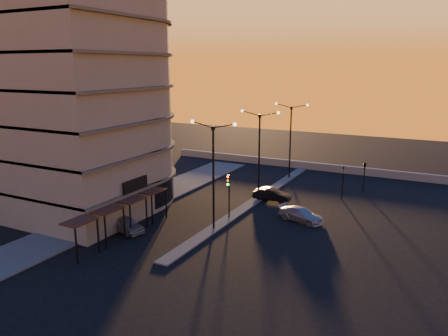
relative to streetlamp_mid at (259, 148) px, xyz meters
The scene contains 14 objects.
ground 11.46m from the streetlamp_mid, 90.00° to the right, with size 120.00×120.00×0.00m, color black.
sidewalk_west 13.30m from the streetlamp_mid, 150.26° to the right, with size 5.00×40.00×0.12m, color #484846.
median 5.53m from the streetlamp_mid, 90.00° to the left, with size 1.20×36.00×0.12m, color #484846.
parapet 16.91m from the streetlamp_mid, 82.87° to the left, with size 44.00×0.50×1.00m, color slate.
building 18.31m from the streetlamp_mid, 144.54° to the right, with size 14.35×17.08×25.00m.
streetlamp_near 10.00m from the streetlamp_mid, 90.00° to the right, with size 4.32×0.32×9.51m.
streetlamp_mid is the anchor object (origin of this frame).
streetlamp_far 10.00m from the streetlamp_mid, 90.00° to the left, with size 4.32×0.32×9.51m.
traffic_light_main 7.62m from the streetlamp_mid, 90.00° to the right, with size 0.28×0.44×4.25m.
signal_east_a 9.67m from the streetlamp_mid, 26.57° to the left, with size 0.13×0.16×3.60m.
signal_east_b 12.67m from the streetlamp_mid, 40.10° to the left, with size 0.42×1.99×3.60m.
car_hatchback 16.19m from the streetlamp_mid, 114.93° to the right, with size 1.58×3.92×1.34m, color gray.
car_sedan 5.16m from the streetlamp_mid, ahead, with size 1.39×3.98×1.31m, color black.
car_wagon 9.12m from the streetlamp_mid, 36.16° to the right, with size 1.75×4.31×1.25m, color #9FA1A6.
Camera 1 is at (17.35, -31.57, 13.98)m, focal length 35.00 mm.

